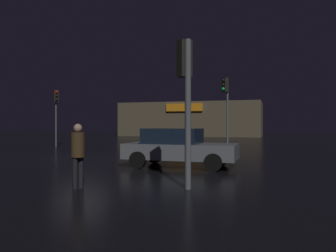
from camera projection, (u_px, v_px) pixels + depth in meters
name	position (u px, v px, depth m)	size (l,w,h in m)	color
ground_plane	(83.00, 157.00, 16.18)	(120.00, 120.00, 0.00)	black
store_building	(192.00, 119.00, 47.80)	(19.55, 8.38, 4.69)	brown
traffic_signal_opposite	(56.00, 103.00, 24.06)	(0.42, 0.42, 4.12)	#595B60
traffic_signal_cross_left	(226.00, 98.00, 20.07)	(0.42, 0.42, 4.44)	#595B60
traffic_signal_cross_right	(186.00, 85.00, 8.32)	(0.43, 0.42, 3.72)	#595B60
car_near	(179.00, 147.00, 12.63)	(4.21, 2.05, 1.46)	slate
pedestrian	(78.00, 151.00, 8.31)	(0.46, 0.46, 1.63)	black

